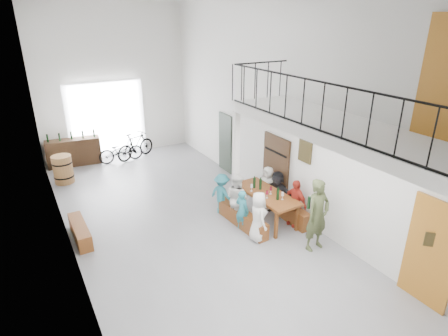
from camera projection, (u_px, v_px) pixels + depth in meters
floor at (184, 221)px, 9.82m from camera, size 12.00×12.00×0.00m
room_walls at (178, 85)px, 8.47m from camera, size 12.00×12.00×12.00m
gateway_portal at (107, 120)px, 13.88m from camera, size 2.80×0.08×2.80m
right_wall_decor at (317, 164)px, 8.91m from camera, size 0.07×8.28×5.07m
balcony at (341, 132)px, 7.10m from camera, size 1.52×5.62×4.00m
tasting_table at (266, 196)px, 9.64m from camera, size 0.87×1.97×0.79m
bench_inner at (242, 218)px, 9.56m from camera, size 0.41×1.85×0.42m
bench_wall at (283, 207)px, 10.06m from camera, size 0.31×2.00×0.46m
tableware at (266, 189)px, 9.52m from camera, size 0.47×0.98×0.35m
side_bench at (80, 232)px, 9.00m from camera, size 0.32×1.41×0.40m
oak_barrel at (63, 169)px, 11.95m from camera, size 0.62×0.62×0.91m
serving_counter at (74, 152)px, 13.37m from camera, size 1.87×0.70×0.96m
counter_bottles at (71, 136)px, 13.12m from camera, size 1.58×0.21×0.28m
guest_left_a at (258, 217)px, 8.81m from camera, size 0.51×0.67×1.25m
guest_left_b at (242, 210)px, 9.27m from camera, size 0.37×0.45×1.08m
guest_left_c at (237, 198)px, 9.62m from camera, size 0.63×0.74×1.33m
guest_left_d at (222, 194)px, 10.04m from camera, size 0.65×0.84×1.15m
guest_right_a at (295, 203)px, 9.45m from camera, size 0.39×0.76×1.25m
guest_right_b at (277, 192)px, 10.06m from camera, size 0.70×1.17×1.21m
guest_right_c at (268, 185)px, 10.57m from camera, size 0.40×0.57×1.12m
host_standing at (318, 215)px, 8.40m from camera, size 0.66×0.46×1.72m
potted_plant at (250, 187)px, 11.32m from camera, size 0.48×0.45×0.42m
bicycle_near at (121, 151)px, 13.69m from camera, size 1.61×0.57×0.84m
bicycle_far at (135, 145)px, 13.99m from camera, size 1.72×1.08×1.00m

